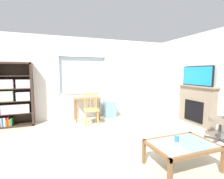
{
  "coord_description": "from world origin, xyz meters",
  "views": [
    {
      "loc": [
        -1.28,
        -3.12,
        1.55
      ],
      "look_at": [
        0.17,
        0.83,
        1.1
      ],
      "focal_mm": 26.14,
      "sensor_mm": 36.0,
      "label": 1
    }
  ],
  "objects_px": {
    "desk_under_window": "(87,102)",
    "sippy_cup": "(177,138)",
    "plastic_drawer_unit": "(109,109)",
    "coffee_table": "(182,146)",
    "fireplace": "(196,105)",
    "wooden_chair": "(91,109)",
    "tv": "(197,76)",
    "bookshelf": "(15,96)"
  },
  "relations": [
    {
      "from": "desk_under_window",
      "to": "sippy_cup",
      "type": "bearing_deg",
      "value": -74.2
    },
    {
      "from": "plastic_drawer_unit",
      "to": "coffee_table",
      "type": "height_order",
      "value": "plastic_drawer_unit"
    },
    {
      "from": "fireplace",
      "to": "sippy_cup",
      "type": "distance_m",
      "value": 2.57
    },
    {
      "from": "fireplace",
      "to": "coffee_table",
      "type": "xyz_separation_m",
      "value": [
        -2.04,
        -1.62,
        -0.22
      ]
    },
    {
      "from": "wooden_chair",
      "to": "desk_under_window",
      "type": "bearing_deg",
      "value": 92.47
    },
    {
      "from": "fireplace",
      "to": "tv",
      "type": "distance_m",
      "value": 0.86
    },
    {
      "from": "plastic_drawer_unit",
      "to": "desk_under_window",
      "type": "bearing_deg",
      "value": -176.35
    },
    {
      "from": "bookshelf",
      "to": "tv",
      "type": "bearing_deg",
      "value": -18.58
    },
    {
      "from": "plastic_drawer_unit",
      "to": "tv",
      "type": "distance_m",
      "value": 2.91
    },
    {
      "from": "plastic_drawer_unit",
      "to": "sippy_cup",
      "type": "distance_m",
      "value": 3.14
    },
    {
      "from": "plastic_drawer_unit",
      "to": "fireplace",
      "type": "bearing_deg",
      "value": -36.68
    },
    {
      "from": "tv",
      "to": "wooden_chair",
      "type": "bearing_deg",
      "value": 160.24
    },
    {
      "from": "coffee_table",
      "to": "sippy_cup",
      "type": "height_order",
      "value": "sippy_cup"
    },
    {
      "from": "sippy_cup",
      "to": "bookshelf",
      "type": "bearing_deg",
      "value": 132.26
    },
    {
      "from": "wooden_chair",
      "to": "sippy_cup",
      "type": "bearing_deg",
      "value": -71.69
    },
    {
      "from": "bookshelf",
      "to": "plastic_drawer_unit",
      "type": "xyz_separation_m",
      "value": [
        2.81,
        -0.06,
        -0.57
      ]
    },
    {
      "from": "bookshelf",
      "to": "coffee_table",
      "type": "relative_size",
      "value": 1.73
    },
    {
      "from": "sippy_cup",
      "to": "fireplace",
      "type": "bearing_deg",
      "value": 36.45
    },
    {
      "from": "bookshelf",
      "to": "coffee_table",
      "type": "bearing_deg",
      "value": -48.35
    },
    {
      "from": "wooden_chair",
      "to": "plastic_drawer_unit",
      "type": "xyz_separation_m",
      "value": [
        0.76,
        0.56,
        -0.18
      ]
    },
    {
      "from": "plastic_drawer_unit",
      "to": "fireplace",
      "type": "distance_m",
      "value": 2.7
    },
    {
      "from": "plastic_drawer_unit",
      "to": "tv",
      "type": "xyz_separation_m",
      "value": [
        2.14,
        -1.61,
        1.15
      ]
    },
    {
      "from": "desk_under_window",
      "to": "coffee_table",
      "type": "xyz_separation_m",
      "value": [
        0.9,
        -3.18,
        -0.22
      ]
    },
    {
      "from": "tv",
      "to": "fireplace",
      "type": "bearing_deg",
      "value": 0.0
    },
    {
      "from": "plastic_drawer_unit",
      "to": "tv",
      "type": "height_order",
      "value": "tv"
    },
    {
      "from": "tv",
      "to": "desk_under_window",
      "type": "bearing_deg",
      "value": 151.96
    },
    {
      "from": "plastic_drawer_unit",
      "to": "bookshelf",
      "type": "bearing_deg",
      "value": 178.82
    },
    {
      "from": "bookshelf",
      "to": "plastic_drawer_unit",
      "type": "height_order",
      "value": "bookshelf"
    },
    {
      "from": "bookshelf",
      "to": "coffee_table",
      "type": "height_order",
      "value": "bookshelf"
    },
    {
      "from": "desk_under_window",
      "to": "sippy_cup",
      "type": "relative_size",
      "value": 9.43
    },
    {
      "from": "plastic_drawer_unit",
      "to": "sippy_cup",
      "type": "height_order",
      "value": "plastic_drawer_unit"
    },
    {
      "from": "bookshelf",
      "to": "fireplace",
      "type": "xyz_separation_m",
      "value": [
        4.97,
        -1.66,
        -0.28
      ]
    },
    {
      "from": "bookshelf",
      "to": "sippy_cup",
      "type": "relative_size",
      "value": 20.19
    },
    {
      "from": "desk_under_window",
      "to": "sippy_cup",
      "type": "xyz_separation_m",
      "value": [
        0.87,
        -3.08,
        -0.12
      ]
    },
    {
      "from": "wooden_chair",
      "to": "tv",
      "type": "bearing_deg",
      "value": -19.76
    },
    {
      "from": "bookshelf",
      "to": "sippy_cup",
      "type": "xyz_separation_m",
      "value": [
        2.9,
        -3.19,
        -0.4
      ]
    },
    {
      "from": "bookshelf",
      "to": "plastic_drawer_unit",
      "type": "distance_m",
      "value": 2.87
    },
    {
      "from": "tv",
      "to": "coffee_table",
      "type": "height_order",
      "value": "tv"
    },
    {
      "from": "wooden_chair",
      "to": "plastic_drawer_unit",
      "type": "relative_size",
      "value": 1.58
    },
    {
      "from": "coffee_table",
      "to": "bookshelf",
      "type": "bearing_deg",
      "value": 131.65
    },
    {
      "from": "desk_under_window",
      "to": "sippy_cup",
      "type": "distance_m",
      "value": 3.21
    },
    {
      "from": "coffee_table",
      "to": "sippy_cup",
      "type": "distance_m",
      "value": 0.14
    }
  ]
}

